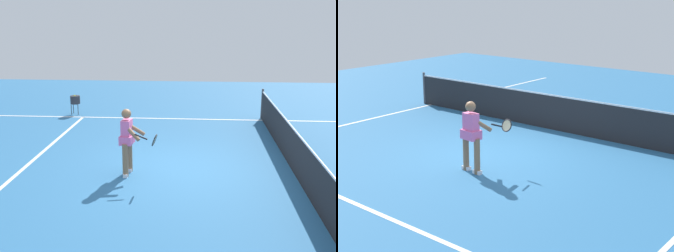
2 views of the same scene
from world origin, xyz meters
The scene contains 6 objects.
ground_plane centered at (0.00, 0.00, 0.00)m, with size 27.78×27.78×0.00m, color teal.
service_line_marking centered at (0.00, -3.62, 0.00)m, with size 10.00×0.10×0.01m, color white.
sideline_left_marking centered at (-5.00, 0.00, 0.00)m, with size 0.10×19.37×0.01m, color white.
court_net centered at (0.00, 2.84, 0.50)m, with size 10.68×0.08×1.07m.
tennis_player centered at (0.47, -1.02, 0.85)m, with size 0.85×0.91×1.55m.
ball_hopper centered at (-5.45, -4.02, 0.55)m, with size 0.36×0.36×0.74m.
Camera 1 is at (9.45, 0.57, 3.56)m, focal length 44.46 mm.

